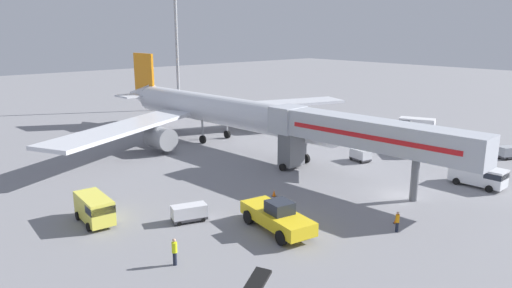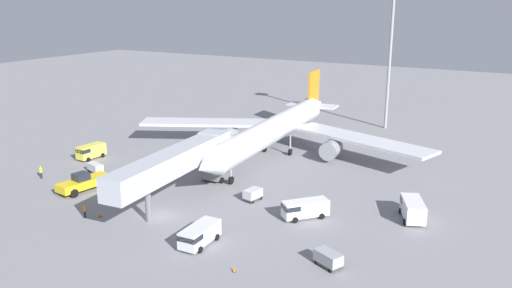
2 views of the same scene
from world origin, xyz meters
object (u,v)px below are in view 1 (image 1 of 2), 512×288
(safety_cone_alpha, at_px, (274,193))
(ground_crew_worker_midground, at_px, (175,251))
(pushback_tug, at_px, (277,217))
(baggage_cart_outer_left, at_px, (189,212))
(service_van_outer_right, at_px, (95,208))
(service_van_mid_right, at_px, (411,144))
(jet_bridge, at_px, (356,134))
(safety_cone_charlie, at_px, (396,220))
(ground_crew_worker_foreground, at_px, (397,221))
(service_van_near_right, at_px, (479,175))
(baggage_cart_near_center, at_px, (509,152))
(baggage_cart_rear_left, at_px, (361,155))
(service_van_mid_left, at_px, (416,125))
(apron_light_mast, at_px, (175,9))
(airplane_at_gate, at_px, (216,111))

(safety_cone_alpha, bearing_deg, ground_crew_worker_midground, -159.03)
(pushback_tug, bearing_deg, baggage_cart_outer_left, 124.71)
(service_van_outer_right, distance_m, service_van_mid_right, 38.65)
(jet_bridge, bearing_deg, safety_cone_charlie, -122.20)
(ground_crew_worker_foreground, bearing_deg, service_van_near_right, 2.90)
(baggage_cart_near_center, bearing_deg, baggage_cart_rear_left, 142.71)
(service_van_mid_left, xyz_separation_m, service_van_near_right, (-17.18, -17.12, -0.15))
(apron_light_mast, bearing_deg, service_van_mid_right, -85.02)
(jet_bridge, bearing_deg, baggage_cart_rear_left, 32.38)
(baggage_cart_near_center, xyz_separation_m, ground_crew_worker_midground, (-43.85, 3.50, 0.16))
(pushback_tug, xyz_separation_m, ground_crew_worker_foreground, (6.73, -6.11, -0.27))
(jet_bridge, relative_size, service_van_mid_right, 4.39)
(baggage_cart_outer_left, relative_size, apron_light_mast, 0.11)
(service_van_outer_right, bearing_deg, service_van_mid_left, 1.49)
(baggage_cart_near_center, relative_size, safety_cone_alpha, 4.92)
(pushback_tug, relative_size, baggage_cart_rear_left, 2.92)
(airplane_at_gate, xyz_separation_m, baggage_cart_near_center, (20.89, -30.02, -3.38))
(safety_cone_alpha, height_order, safety_cone_charlie, safety_cone_alpha)
(service_van_mid_right, bearing_deg, service_van_near_right, -119.56)
(service_van_mid_right, relative_size, safety_cone_alpha, 8.46)
(service_van_near_right, bearing_deg, service_van_mid_right, 60.44)
(service_van_near_right, bearing_deg, pushback_tug, 166.42)
(service_van_near_right, bearing_deg, baggage_cart_outer_left, 156.76)
(safety_cone_charlie, bearing_deg, baggage_cart_rear_left, 45.64)
(ground_crew_worker_foreground, bearing_deg, ground_crew_worker_midground, 157.09)
(airplane_at_gate, xyz_separation_m, baggage_cart_rear_left, (6.59, -19.14, -3.40))
(jet_bridge, xyz_separation_m, service_van_near_right, (8.83, -8.38, -4.00))
(jet_bridge, height_order, service_van_outer_right, jet_bridge)
(jet_bridge, xyz_separation_m, service_van_mid_right, (15.26, 2.96, -3.96))
(jet_bridge, height_order, service_van_mid_left, jet_bridge)
(service_van_mid_right, height_order, ground_crew_worker_midground, service_van_mid_right)
(service_van_near_right, distance_m, service_van_mid_right, 13.04)
(service_van_mid_right, xyz_separation_m, ground_crew_worker_foreground, (-21.78, -12.12, -0.34))
(baggage_cart_rear_left, bearing_deg, safety_cone_charlie, -134.36)
(safety_cone_charlie, bearing_deg, pushback_tug, 147.34)
(baggage_cart_rear_left, distance_m, ground_crew_worker_foreground, 19.79)
(baggage_cart_outer_left, xyz_separation_m, safety_cone_charlie, (12.16, -11.08, -0.49))
(service_van_mid_right, bearing_deg, pushback_tug, -168.10)
(airplane_at_gate, distance_m, safety_cone_alpha, 23.44)
(ground_crew_worker_foreground, bearing_deg, baggage_cart_outer_left, 132.00)
(service_van_outer_right, bearing_deg, baggage_cart_outer_left, -38.48)
(airplane_at_gate, height_order, service_van_outer_right, airplane_at_gate)
(jet_bridge, height_order, apron_light_mast, apron_light_mast)
(baggage_cart_near_center, bearing_deg, apron_light_mast, 100.77)
(baggage_cart_rear_left, bearing_deg, safety_cone_alpha, -172.43)
(baggage_cart_rear_left, bearing_deg, jet_bridge, -147.62)
(jet_bridge, relative_size, ground_crew_worker_midground, 12.28)
(service_van_mid_right, relative_size, baggage_cart_near_center, 1.72)
(service_van_mid_right, distance_m, ground_crew_worker_midground, 37.69)
(baggage_cart_rear_left, relative_size, baggage_cart_near_center, 0.82)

